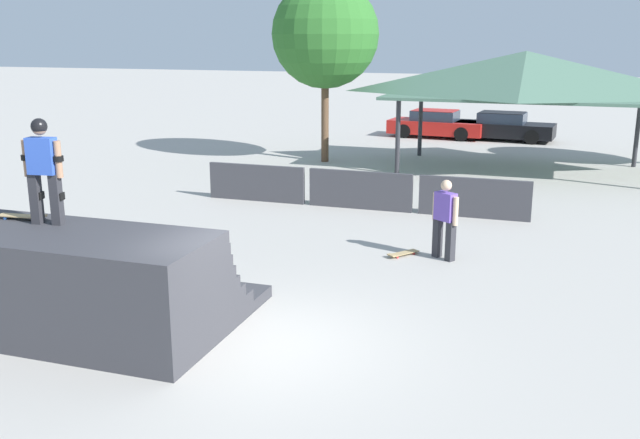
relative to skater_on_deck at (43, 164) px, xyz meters
The scene contains 11 objects.
ground_plane 4.40m from the skater_on_deck, ahead, with size 160.00×160.00×0.00m, color #ADA8A0.
quarter_pipe_ramp 1.94m from the skater_on_deck, 14.36° to the right, with size 5.29×3.56×1.70m.
skater_on_deck is the anchor object (origin of this frame).
skateboard_on_deck 1.09m from the skater_on_deck, behind, with size 0.86×0.28×0.09m.
bystander_walking 8.02m from the skater_on_deck, 44.92° to the left, with size 0.63×0.48×1.72m.
skateboard_on_ground 7.64m from the skater_on_deck, 49.32° to the left, with size 0.62×0.75×0.09m.
barrier_fence 9.95m from the skater_on_deck, 74.19° to the left, with size 9.08×0.12×1.05m.
pavilion_shelter 17.92m from the skater_on_deck, 68.92° to the left, with size 9.27×4.82×4.13m.
tree_beside_pavilion 16.40m from the skater_on_deck, 92.25° to the left, with size 3.92×3.92×6.64m.
parked_car_red 24.34m from the skater_on_deck, 84.65° to the left, with size 4.54×2.14×1.27m.
parked_car_black 24.84m from the skater_on_deck, 77.61° to the left, with size 4.53×2.11×1.27m.
Camera 1 is at (4.19, -9.38, 4.64)m, focal length 40.00 mm.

